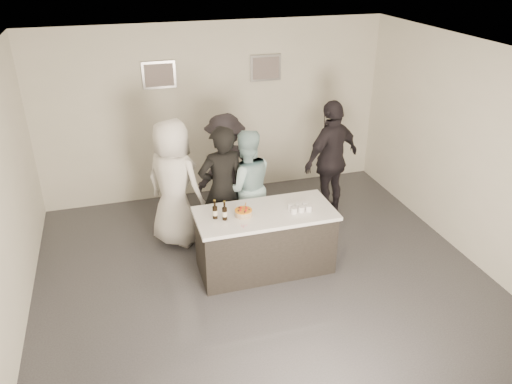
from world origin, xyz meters
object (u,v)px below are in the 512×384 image
(bar_counter, at_px, (265,241))
(cake, at_px, (243,213))
(person_main_blue, at_px, (246,187))
(beer_bottle_a, at_px, (215,210))
(person_guest_right, at_px, (331,160))
(person_guest_back, at_px, (226,166))
(beer_bottle_b, at_px, (225,211))
(person_guest_left, at_px, (174,184))
(person_main_black, at_px, (222,189))

(bar_counter, bearing_deg, cake, -177.36)
(person_main_blue, bearing_deg, bar_counter, 92.44)
(beer_bottle_a, bearing_deg, cake, -5.05)
(person_guest_right, relative_size, person_guest_back, 1.13)
(beer_bottle_b, xyz_separation_m, person_guest_right, (2.06, 1.27, -0.05))
(person_guest_left, height_order, person_guest_back, person_guest_left)
(person_main_black, height_order, person_guest_back, person_main_black)
(beer_bottle_a, xyz_separation_m, person_main_black, (0.25, 0.70, -0.08))
(person_guest_left, bearing_deg, person_main_black, -165.11)
(beer_bottle_a, xyz_separation_m, person_guest_left, (-0.38, 1.05, -0.06))
(cake, distance_m, beer_bottle_b, 0.28)
(cake, distance_m, beer_bottle_a, 0.38)
(bar_counter, height_order, person_main_blue, person_main_blue)
(bar_counter, bearing_deg, beer_bottle_a, 178.40)
(beer_bottle_b, bearing_deg, person_main_blue, 59.41)
(person_guest_back, bearing_deg, person_main_black, 44.84)
(beer_bottle_b, relative_size, person_main_blue, 0.15)
(person_guest_left, distance_m, person_guest_right, 2.56)
(person_main_black, relative_size, person_main_blue, 1.08)
(person_main_black, bearing_deg, person_guest_left, -36.62)
(bar_counter, distance_m, person_guest_back, 1.75)
(person_main_blue, xyz_separation_m, person_guest_left, (-1.02, 0.22, 0.09))
(beer_bottle_a, height_order, person_guest_back, person_guest_back)
(person_guest_right, bearing_deg, person_guest_back, -39.49)
(beer_bottle_a, height_order, person_guest_right, person_guest_right)
(beer_bottle_b, height_order, person_guest_back, person_guest_back)
(beer_bottle_b, bearing_deg, beer_bottle_a, 150.64)
(person_main_black, xyz_separation_m, person_guest_left, (-0.64, 0.36, 0.02))
(person_main_blue, bearing_deg, person_main_black, 19.71)
(person_guest_back, bearing_deg, beer_bottle_b, 47.21)
(bar_counter, distance_m, person_guest_right, 2.01)
(person_main_blue, distance_m, person_guest_right, 1.58)
(beer_bottle_b, bearing_deg, person_main_black, 79.40)
(bar_counter, relative_size, person_guest_back, 1.07)
(person_guest_right, bearing_deg, cake, 10.97)
(bar_counter, relative_size, person_guest_right, 0.95)
(beer_bottle_a, bearing_deg, bar_counter, -1.60)
(beer_bottle_b, relative_size, person_guest_back, 0.15)
(bar_counter, relative_size, person_guest_left, 0.96)
(beer_bottle_a, xyz_separation_m, beer_bottle_b, (0.11, -0.06, 0.00))
(cake, bearing_deg, person_main_blue, 72.62)
(beer_bottle_b, xyz_separation_m, person_main_black, (0.14, 0.76, -0.08))
(cake, relative_size, person_main_blue, 0.13)
(person_main_black, bearing_deg, person_main_blue, -167.98)
(beer_bottle_b, height_order, person_main_black, person_main_black)
(person_main_black, bearing_deg, bar_counter, 113.01)
(bar_counter, xyz_separation_m, person_main_black, (-0.42, 0.72, 0.50))
(person_guest_left, bearing_deg, person_guest_right, -132.45)
(person_guest_left, bearing_deg, person_guest_back, -101.77)
(beer_bottle_a, bearing_deg, person_main_blue, 52.36)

